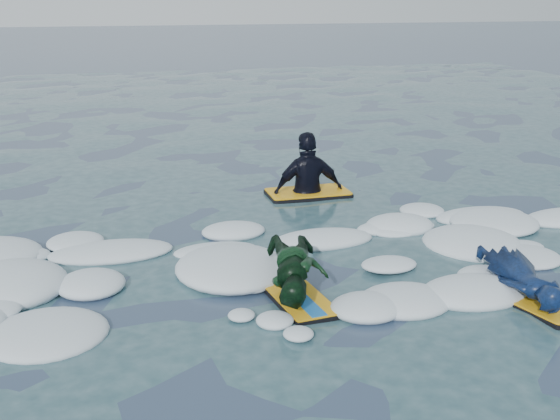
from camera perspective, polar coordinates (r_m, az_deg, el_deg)
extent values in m
plane|color=#1C2943|center=(6.93, -2.75, -7.43)|extent=(120.00, 120.00, 0.00)
cube|color=black|center=(7.24, 20.04, -7.12)|extent=(0.76, 1.06, 0.05)
cube|color=#F0A414|center=(7.22, 20.07, -6.88)|extent=(0.74, 1.04, 0.02)
imported|color=navy|center=(7.36, 19.10, -5.14)|extent=(0.71, 1.49, 0.34)
cube|color=black|center=(6.82, 1.80, -7.54)|extent=(0.58, 0.92, 0.04)
cube|color=#F0A414|center=(6.81, 1.80, -7.32)|extent=(0.56, 0.90, 0.02)
cube|color=blue|center=(6.80, 1.80, -7.24)|extent=(0.26, 0.84, 0.01)
imported|color=black|center=(6.90, 1.35, -5.03)|extent=(0.96, 1.42, 0.49)
cube|color=black|center=(10.37, 2.30, 1.30)|extent=(1.22, 0.68, 0.06)
cube|color=#F0A414|center=(10.36, 2.30, 1.52)|extent=(1.19, 0.65, 0.02)
imported|color=black|center=(10.36, 2.30, 1.40)|extent=(1.07, 0.46, 1.82)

